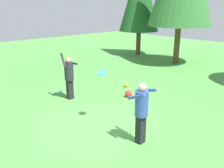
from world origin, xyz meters
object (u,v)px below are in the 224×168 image
person_catcher (141,108)px  frisbee (102,73)px  ball_yellow (127,85)px  person_thrower (69,75)px  ball_red (129,94)px

person_catcher → frisbee: person_catcher is taller
frisbee → ball_yellow: 3.81m
person_thrower → ball_red: size_ratio=6.53×
person_thrower → ball_red: person_thrower is taller
ball_red → ball_yellow: (-0.91, 0.85, -0.04)m
person_catcher → frisbee: (-1.59, 0.07, 0.60)m
frisbee → ball_yellow: size_ratio=1.77×
frisbee → ball_red: size_ratio=1.32×
person_thrower → person_catcher: person_thrower is taller
person_thrower → ball_yellow: (0.53, 2.62, -0.87)m
person_thrower → person_catcher: size_ratio=1.09×
person_thrower → ball_yellow: bearing=87.9°
person_thrower → frisbee: bearing=-0.0°
person_thrower → frisbee: size_ratio=4.96×
ball_red → frisbee: bearing=-67.3°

